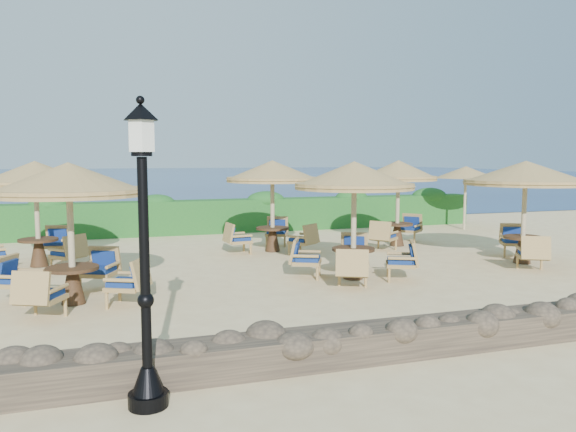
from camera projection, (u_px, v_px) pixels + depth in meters
The scene contains 12 objects.
ground at pixel (324, 267), 14.11m from camera, with size 120.00×120.00×0.00m, color beige.
sea at pixel (144, 176), 80.32m from camera, with size 160.00×160.00×0.00m, color navy.
hedge at pixel (253, 215), 20.86m from camera, with size 18.00×0.90×1.20m, color #184D1C.
stone_wall at pixel (481, 330), 8.22m from camera, with size 15.00×0.65×0.44m, color brown.
lamp_post at pixel (145, 268), 6.04m from camera, with size 0.44×0.44×3.31m.
extra_parasol at pixel (466, 172), 21.20m from camera, with size 2.30×2.30×2.41m.
cafe_set_0 at pixel (70, 207), 10.35m from camera, with size 2.83×2.83×2.65m.
cafe_set_1 at pixel (354, 200), 12.52m from camera, with size 2.83×2.83×2.65m.
cafe_set_2 at pixel (525, 184), 14.37m from camera, with size 3.12×3.12×2.65m.
cafe_set_3 at pixel (36, 192), 13.95m from camera, with size 2.80×2.79×2.65m.
cafe_set_4 at pixel (272, 187), 16.23m from camera, with size 2.78×2.77×2.65m.
cafe_set_5 at pixel (398, 184), 17.26m from camera, with size 2.61×2.37×2.65m.
Camera 1 is at (-5.17, -12.94, 2.75)m, focal length 35.00 mm.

